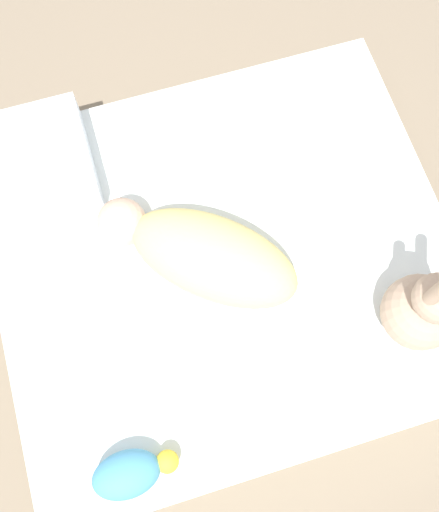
{
  "coord_description": "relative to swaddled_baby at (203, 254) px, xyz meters",
  "views": [
    {
      "loc": [
        -0.15,
        -0.46,
        1.6
      ],
      "look_at": [
        -0.02,
        -0.01,
        0.21
      ],
      "focal_mm": 42.0,
      "sensor_mm": 36.0,
      "label": 1
    }
  ],
  "objects": [
    {
      "name": "ground_plane",
      "position": [
        0.06,
        0.0,
        -0.24
      ],
      "size": [
        12.0,
        12.0,
        0.0
      ],
      "primitive_type": "plane",
      "color": "#7A6B56"
    },
    {
      "name": "turtle_plush",
      "position": [
        -0.29,
        -0.43,
        -0.04
      ],
      "size": [
        0.19,
        0.1,
        0.09
      ],
      "color": "#4C99C6",
      "rests_on": "bed_mattress"
    },
    {
      "name": "pillow",
      "position": [
        -0.34,
        0.36,
        -0.03
      ],
      "size": [
        0.28,
        0.31,
        0.1
      ],
      "color": "white",
      "rests_on": "bed_mattress"
    },
    {
      "name": "swaddled_baby",
      "position": [
        0.0,
        0.0,
        0.0
      ],
      "size": [
        0.48,
        0.43,
        0.16
      ],
      "rotation": [
        0.0,
        0.0,
        2.45
      ],
      "color": "#EFDB7F",
      "rests_on": "bed_mattress"
    },
    {
      "name": "bunny_plush",
      "position": [
        0.44,
        -0.28,
        0.04
      ],
      "size": [
        0.18,
        0.18,
        0.37
      ],
      "color": "tan",
      "rests_on": "bed_mattress"
    },
    {
      "name": "bed_mattress",
      "position": [
        0.06,
        0.0,
        -0.16
      ],
      "size": [
        1.16,
        1.04,
        0.16
      ],
      "color": "white",
      "rests_on": "ground_plane"
    }
  ]
}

